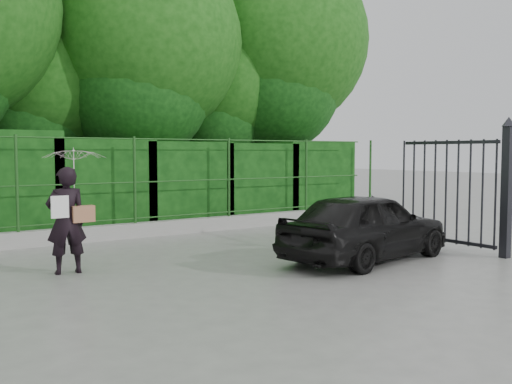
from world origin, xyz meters
TOP-DOWN VIEW (x-y plane):
  - ground at (0.00, 0.00)m, footprint 80.00×80.00m
  - kerb at (0.00, 4.50)m, footprint 14.00×0.25m
  - fence at (0.22, 4.50)m, footprint 14.13×0.06m
  - hedge at (-0.18, 5.50)m, footprint 14.20×1.20m
  - trees at (1.14, 7.74)m, footprint 17.10×6.15m
  - gate at (4.60, -0.72)m, footprint 0.22×2.33m
  - woman at (-1.72, 1.77)m, footprint 0.90×0.91m
  - car at (2.52, -0.03)m, footprint 3.52×1.86m

SIDE VIEW (x-z plane):
  - ground at x=0.00m, z-range 0.00..0.00m
  - kerb at x=0.00m, z-range 0.00..0.30m
  - car at x=2.52m, z-range 0.00..1.14m
  - hedge at x=-0.18m, z-range -0.08..2.20m
  - gate at x=4.60m, z-range 0.01..2.37m
  - fence at x=0.22m, z-range 0.30..2.10m
  - woman at x=-1.72m, z-range 0.29..2.14m
  - trees at x=1.14m, z-range 0.58..8.66m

